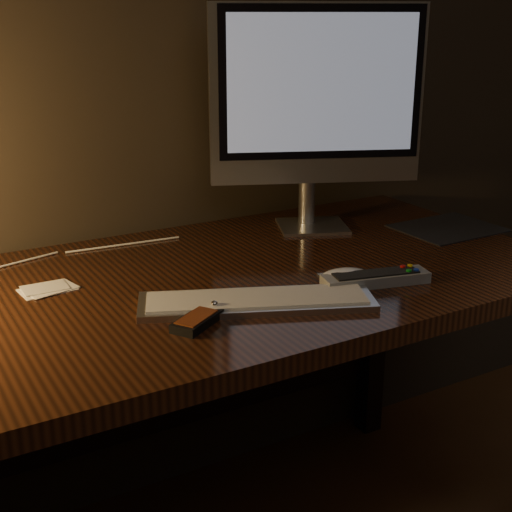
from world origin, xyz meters
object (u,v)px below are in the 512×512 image
monitor (317,99)px  keyboard (257,301)px  mouse (344,277)px  media_remote (201,318)px  desk (179,328)px  tv_remote (376,278)px

monitor → keyboard: bearing=-113.0°
mouse → media_remote: media_remote is taller
keyboard → media_remote: bearing=-147.7°
desk → media_remote: (-0.07, -0.26, 0.14)m
monitor → tv_remote: size_ratio=2.40×
monitor → mouse: monitor is taller
monitor → mouse: 0.49m
monitor → media_remote: bearing=-119.5°
keyboard → mouse: size_ratio=4.39×
monitor → media_remote: monitor is taller
media_remote → desk: bearing=43.0°
desk → tv_remote: size_ratio=7.15×
desk → tv_remote: (0.31, -0.26, 0.14)m
keyboard → media_remote: media_remote is taller
mouse → media_remote: bearing=-160.6°
tv_remote → mouse: bearing=150.7°
monitor → tv_remote: (-0.11, -0.39, -0.31)m
mouse → tv_remote: bearing=-30.1°
keyboard → tv_remote: bearing=17.9°
media_remote → monitor: bearing=5.1°
monitor → keyboard: 0.60m
desk → media_remote: bearing=-104.5°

